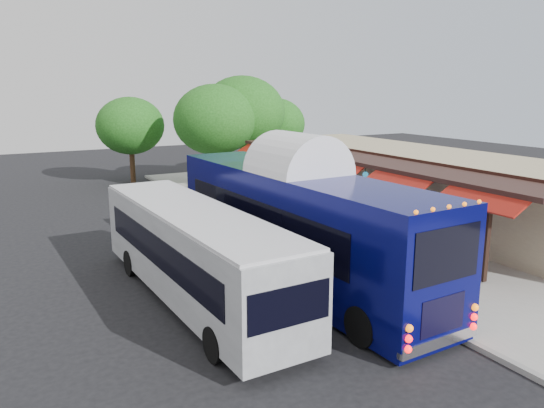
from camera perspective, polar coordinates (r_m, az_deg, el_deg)
ground at (r=20.02m, az=5.66°, el=-7.16°), size 90.00×90.00×0.00m
sidewalk at (r=25.93m, az=9.78°, el=-2.54°), size 10.00×40.00×0.15m
curb at (r=23.25m, az=0.17°, el=-4.10°), size 0.20×40.00×0.16m
station_shelter at (r=27.75m, az=15.40°, el=1.93°), size 8.15×20.00×3.60m
coach_bus at (r=18.28m, az=2.77°, el=-1.70°), size 3.29×13.08×4.15m
city_bus at (r=16.94m, az=-8.37°, el=-4.98°), size 2.79×11.25×3.00m
ped_a at (r=21.50m, az=12.46°, el=-3.22°), size 0.66×0.47×1.70m
ped_b at (r=24.55m, az=7.32°, el=-1.08°), size 0.98×0.86×1.69m
ped_c at (r=23.98m, az=7.72°, el=-1.16°), size 1.19×1.01×1.90m
ped_d at (r=29.11m, az=-2.56°, el=1.41°), size 1.46×1.20×1.97m
sign_board at (r=19.93m, az=21.39°, el=-5.55°), size 0.22×0.43×1.01m
tree_left at (r=35.20m, az=-6.17°, el=9.00°), size 5.42×5.42×6.94m
tree_mid at (r=37.18m, az=-3.20°, el=9.81°), size 5.86×5.86×7.51m
tree_right at (r=41.02m, az=0.29°, el=8.60°), size 4.63×4.63×5.93m
tree_far at (r=38.99m, az=-15.00°, el=8.12°), size 4.74×4.74×6.07m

